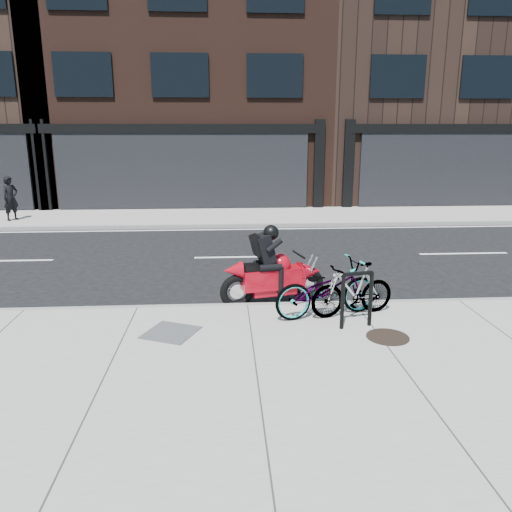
{
  "coord_description": "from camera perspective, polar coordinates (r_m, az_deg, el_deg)",
  "views": [
    {
      "loc": [
        -0.39,
        -10.62,
        3.29
      ],
      "look_at": [
        0.2,
        -1.38,
        0.9
      ],
      "focal_mm": 35.0,
      "sensor_mm": 36.0,
      "label": 1
    }
  ],
  "objects": [
    {
      "name": "sidewalk_near",
      "position": [
        6.49,
        0.3,
        -15.33
      ],
      "size": [
        60.0,
        6.0,
        0.13
      ],
      "primitive_type": "cube",
      "color": "gray",
      "rests_on": "ground"
    },
    {
      "name": "utility_grate",
      "position": [
        8.12,
        -9.71,
        -8.6
      ],
      "size": [
        0.99,
        0.99,
        0.02
      ],
      "primitive_type": "cube",
      "rotation": [
        0.0,
        0.0,
        -0.41
      ],
      "color": "#57575A",
      "rests_on": "sidewalk_near"
    },
    {
      "name": "sidewalk_far",
      "position": [
        18.65,
        -2.37,
        4.51
      ],
      "size": [
        60.0,
        3.5,
        0.13
      ],
      "primitive_type": "cube",
      "color": "gray",
      "rests_on": "ground"
    },
    {
      "name": "building_center",
      "position": [
        25.48,
        -7.83,
        23.3
      ],
      "size": [
        12.0,
        10.0,
        14.5
      ],
      "primitive_type": "cube",
      "color": "black",
      "rests_on": "ground"
    },
    {
      "name": "motorcycle",
      "position": [
        9.48,
        2.48,
        -1.83
      ],
      "size": [
        2.06,
        0.77,
        1.56
      ],
      "rotation": [
        0.0,
        0.0,
        0.24
      ],
      "color": "black",
      "rests_on": "ground"
    },
    {
      "name": "bicycle_rear",
      "position": [
        8.73,
        10.97,
        -3.79
      ],
      "size": [
        1.6,
        0.8,
        0.93
      ],
      "primitive_type": "imported",
      "rotation": [
        0.0,
        0.0,
        4.96
      ],
      "color": "gray",
      "rests_on": "sidewalk_near"
    },
    {
      "name": "bicycle_front",
      "position": [
        8.62,
        8.12,
        -3.67
      ],
      "size": [
        2.0,
        1.13,
        0.99
      ],
      "primitive_type": "imported",
      "rotation": [
        0.0,
        0.0,
        1.83
      ],
      "color": "gray",
      "rests_on": "sidewalk_near"
    },
    {
      "name": "bike_rack",
      "position": [
        8.2,
        11.46,
        -4.37
      ],
      "size": [
        0.55,
        0.17,
        0.94
      ],
      "rotation": [
        0.0,
        0.0,
        0.22
      ],
      "color": "black",
      "rests_on": "sidewalk_near"
    },
    {
      "name": "ground",
      "position": [
        11.12,
        -1.45,
        -2.74
      ],
      "size": [
        120.0,
        120.0,
        0.0
      ],
      "primitive_type": "plane",
      "color": "black",
      "rests_on": "ground"
    },
    {
      "name": "building_mideast",
      "position": [
        27.34,
        19.98,
        19.88
      ],
      "size": [
        12.0,
        10.0,
        12.5
      ],
      "primitive_type": "cube",
      "color": "black",
      "rests_on": "ground"
    },
    {
      "name": "pedestrian",
      "position": [
        19.42,
        -26.24,
        5.92
      ],
      "size": [
        0.62,
        0.67,
        1.54
      ],
      "primitive_type": "imported",
      "rotation": [
        0.0,
        0.0,
        0.97
      ],
      "color": "black",
      "rests_on": "sidewalk_far"
    },
    {
      "name": "manhole_cover",
      "position": [
        8.11,
        14.82,
        -8.93
      ],
      "size": [
        0.87,
        0.87,
        0.02
      ],
      "primitive_type": "cylinder",
      "rotation": [
        0.0,
        0.0,
        -0.43
      ],
      "color": "black",
      "rests_on": "sidewalk_near"
    }
  ]
}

